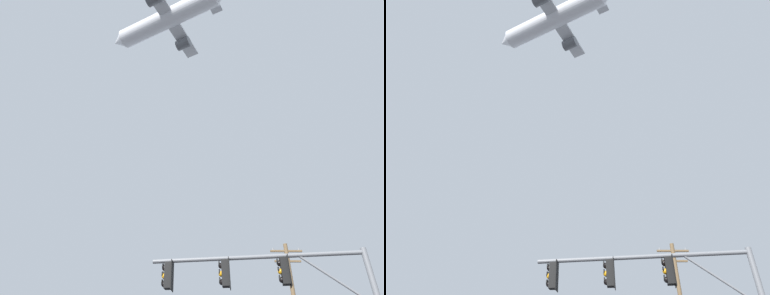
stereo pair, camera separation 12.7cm
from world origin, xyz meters
TOP-DOWN VIEW (x-y plane):
  - signal_pole_near at (2.96, 7.53)m, footprint 7.48×1.35m
  - airplane at (-3.51, 26.37)m, footprint 18.95×14.63m

SIDE VIEW (x-z plane):
  - signal_pole_near at x=2.96m, z-range 1.59..7.12m
  - airplane at x=-3.51m, z-range 45.49..51.00m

